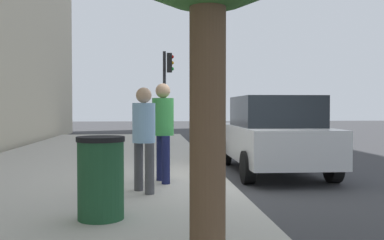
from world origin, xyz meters
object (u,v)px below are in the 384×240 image
at_px(traffic_signal, 167,81).
at_px(trash_bin, 101,178).
at_px(parking_meter, 203,126).
at_px(pedestrian_at_meter, 163,124).
at_px(parked_sedan_near, 273,134).
at_px(pedestrian_bystander, 144,131).

relative_size(traffic_signal, trash_bin, 3.56).
distance_m(parking_meter, pedestrian_at_meter, 0.75).
distance_m(pedestrian_at_meter, parked_sedan_near, 3.21).
distance_m(parked_sedan_near, traffic_signal, 7.94).
xyz_separation_m(traffic_signal, trash_bin, (-11.86, 1.21, -1.92)).
height_order(parking_meter, parked_sedan_near, parked_sedan_near).
bearing_deg(trash_bin, parked_sedan_near, -37.63).
height_order(pedestrian_at_meter, trash_bin, pedestrian_at_meter).
bearing_deg(trash_bin, pedestrian_bystander, -16.91).
distance_m(parking_meter, trash_bin, 3.09).
height_order(pedestrian_bystander, parked_sedan_near, pedestrian_bystander).
distance_m(parked_sedan_near, trash_bin, 5.59).
bearing_deg(pedestrian_bystander, parking_meter, 13.31).
xyz_separation_m(pedestrian_bystander, trash_bin, (-1.62, 0.49, -0.47)).
bearing_deg(pedestrian_at_meter, parked_sedan_near, 22.85).
bearing_deg(parking_meter, pedestrian_bystander, 132.69).
bearing_deg(parked_sedan_near, pedestrian_bystander, 133.83).
bearing_deg(trash_bin, traffic_signal, -5.84).
bearing_deg(parking_meter, trash_bin, 149.05).
relative_size(parked_sedan_near, trash_bin, 4.39).
height_order(parking_meter, pedestrian_bystander, pedestrian_bystander).
distance_m(pedestrian_at_meter, traffic_signal, 9.42).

